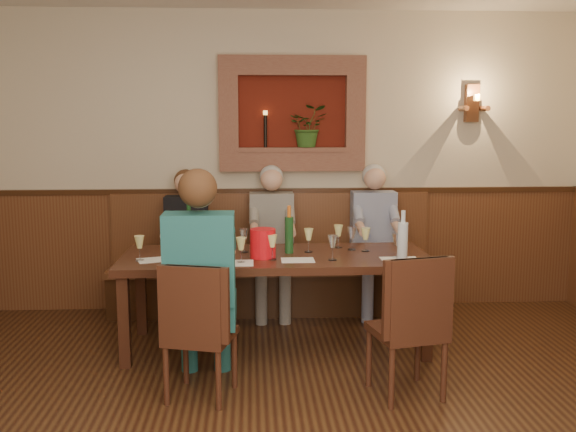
# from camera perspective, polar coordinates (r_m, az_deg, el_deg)

# --- Properties ---
(room_shell) EXTENTS (6.04, 6.04, 2.82)m
(room_shell) POSITION_cam_1_polar(r_m,az_deg,el_deg) (3.08, 0.21, 10.05)
(room_shell) COLOR beige
(room_shell) RESTS_ON ground
(wainscoting) EXTENTS (6.02, 6.02, 1.15)m
(wainscoting) POSITION_cam_1_polar(r_m,az_deg,el_deg) (3.32, 0.19, -13.02)
(wainscoting) COLOR #582E19
(wainscoting) RESTS_ON ground
(wall_niche) EXTENTS (1.36, 0.30, 1.06)m
(wall_niche) POSITION_cam_1_polar(r_m,az_deg,el_deg) (6.04, 0.77, 8.64)
(wall_niche) COLOR #5A170C
(wall_niche) RESTS_ON ground
(wall_sconce) EXTENTS (0.25, 0.20, 0.35)m
(wall_sconce) POSITION_cam_1_polar(r_m,az_deg,el_deg) (6.36, 16.08, 9.55)
(wall_sconce) COLOR #582E19
(wall_sconce) RESTS_ON ground
(dining_table) EXTENTS (2.40, 0.90, 0.75)m
(dining_table) POSITION_cam_1_polar(r_m,az_deg,el_deg) (5.06, -1.10, -4.30)
(dining_table) COLOR #3A1C11
(dining_table) RESTS_ON ground
(bench) EXTENTS (3.00, 0.45, 1.11)m
(bench) POSITION_cam_1_polar(r_m,az_deg,el_deg) (6.06, -1.44, -5.48)
(bench) COLOR #381E0F
(bench) RESTS_ON ground
(chair_near_left) EXTENTS (0.50, 0.50, 0.92)m
(chair_near_left) POSITION_cam_1_polar(r_m,az_deg,el_deg) (4.32, -7.82, -12.40)
(chair_near_left) COLOR #3A1C11
(chair_near_left) RESTS_ON ground
(chair_near_right) EXTENTS (0.51, 0.51, 0.96)m
(chair_near_right) POSITION_cam_1_polar(r_m,az_deg,el_deg) (4.37, 10.53, -12.01)
(chair_near_right) COLOR #3A1C11
(chair_near_right) RESTS_ON ground
(person_bench_left) EXTENTS (0.39, 0.48, 1.35)m
(person_bench_left) POSITION_cam_1_polar(r_m,az_deg,el_deg) (5.93, -9.02, -3.64)
(person_bench_left) COLOR black
(person_bench_left) RESTS_ON ground
(person_bench_mid) EXTENTS (0.40, 0.49, 1.39)m
(person_bench_mid) POSITION_cam_1_polar(r_m,az_deg,el_deg) (5.90, -1.43, -3.44)
(person_bench_mid) COLOR #55514D
(person_bench_mid) RESTS_ON ground
(person_bench_right) EXTENTS (0.41, 0.50, 1.39)m
(person_bench_right) POSITION_cam_1_polar(r_m,az_deg,el_deg) (6.01, 7.68, -3.27)
(person_bench_right) COLOR navy
(person_bench_right) RESTS_ON ground
(person_chair_front) EXTENTS (0.45, 0.56, 1.50)m
(person_chair_front) POSITION_cam_1_polar(r_m,az_deg,el_deg) (4.33, -7.71, -7.31)
(person_chair_front) COLOR navy
(person_chair_front) RESTS_ON ground
(spittoon_bucket) EXTENTS (0.23, 0.23, 0.22)m
(spittoon_bucket) POSITION_cam_1_polar(r_m,az_deg,el_deg) (4.93, -2.25, -2.43)
(spittoon_bucket) COLOR red
(spittoon_bucket) RESTS_ON dining_table
(wine_bottle_green_a) EXTENTS (0.09, 0.09, 0.38)m
(wine_bottle_green_a) POSITION_cam_1_polar(r_m,az_deg,el_deg) (5.08, 0.10, -1.59)
(wine_bottle_green_a) COLOR #19471E
(wine_bottle_green_a) RESTS_ON dining_table
(wine_bottle_green_b) EXTENTS (0.10, 0.10, 0.40)m
(wine_bottle_green_b) POSITION_cam_1_polar(r_m,az_deg,el_deg) (5.09, -8.77, -1.54)
(wine_bottle_green_b) COLOR #19471E
(wine_bottle_green_b) RESTS_ON dining_table
(water_bottle) EXTENTS (0.09, 0.09, 0.40)m
(water_bottle) POSITION_cam_1_polar(r_m,az_deg,el_deg) (4.77, 10.15, -2.31)
(water_bottle) COLOR silver
(water_bottle) RESTS_ON dining_table
(tasting_sheet_a) EXTENTS (0.31, 0.26, 0.00)m
(tasting_sheet_a) POSITION_cam_1_polar(r_m,az_deg,el_deg) (4.97, -11.70, -3.83)
(tasting_sheet_a) COLOR white
(tasting_sheet_a) RESTS_ON dining_table
(tasting_sheet_b) EXTENTS (0.25, 0.18, 0.00)m
(tasting_sheet_b) POSITION_cam_1_polar(r_m,az_deg,el_deg) (4.85, 0.87, -3.94)
(tasting_sheet_b) COLOR white
(tasting_sheet_b) RESTS_ON dining_table
(tasting_sheet_c) EXTENTS (0.29, 0.21, 0.00)m
(tasting_sheet_c) POSITION_cam_1_polar(r_m,az_deg,el_deg) (4.94, 9.93, -3.84)
(tasting_sheet_c) COLOR white
(tasting_sheet_c) RESTS_ON dining_table
(tasting_sheet_d) EXTENTS (0.30, 0.21, 0.00)m
(tasting_sheet_d) POSITION_cam_1_polar(r_m,az_deg,el_deg) (4.77, -4.87, -4.20)
(tasting_sheet_d) COLOR white
(tasting_sheet_d) RESTS_ON dining_table
(wine_glass_0) EXTENTS (0.08, 0.08, 0.19)m
(wine_glass_0) POSITION_cam_1_polar(r_m,az_deg,el_deg) (4.95, -13.06, -2.81)
(wine_glass_0) COLOR #F3F291
(wine_glass_0) RESTS_ON dining_table
(wine_glass_1) EXTENTS (0.08, 0.08, 0.19)m
(wine_glass_1) POSITION_cam_1_polar(r_m,az_deg,el_deg) (5.10, -9.73, -2.36)
(wine_glass_1) COLOR white
(wine_glass_1) RESTS_ON dining_table
(wine_glass_2) EXTENTS (0.08, 0.08, 0.19)m
(wine_glass_2) POSITION_cam_1_polar(r_m,az_deg,el_deg) (4.85, -7.17, -2.88)
(wine_glass_2) COLOR #F3F291
(wine_glass_2) RESTS_ON dining_table
(wine_glass_3) EXTENTS (0.08, 0.08, 0.19)m
(wine_glass_3) POSITION_cam_1_polar(r_m,az_deg,el_deg) (5.13, -3.94, -2.19)
(wine_glass_3) COLOR white
(wine_glass_3) RESTS_ON dining_table
(wine_glass_4) EXTENTS (0.08, 0.08, 0.19)m
(wine_glass_4) POSITION_cam_1_polar(r_m,az_deg,el_deg) (4.86, -1.41, -2.78)
(wine_glass_4) COLOR #F3F291
(wine_glass_4) RESTS_ON dining_table
(wine_glass_5) EXTENTS (0.08, 0.08, 0.19)m
(wine_glass_5) POSITION_cam_1_polar(r_m,az_deg,el_deg) (5.13, 1.84, -2.17)
(wine_glass_5) COLOR #F3F291
(wine_glass_5) RESTS_ON dining_table
(wine_glass_6) EXTENTS (0.08, 0.08, 0.19)m
(wine_glass_6) POSITION_cam_1_polar(r_m,az_deg,el_deg) (4.85, 3.99, -2.83)
(wine_glass_6) COLOR white
(wine_glass_6) RESTS_ON dining_table
(wine_glass_7) EXTENTS (0.08, 0.08, 0.19)m
(wine_glass_7) POSITION_cam_1_polar(r_m,az_deg,el_deg) (5.20, 6.90, -2.09)
(wine_glass_7) COLOR #F3F291
(wine_glass_7) RESTS_ON dining_table
(wine_glass_8) EXTENTS (0.08, 0.08, 0.19)m
(wine_glass_8) POSITION_cam_1_polar(r_m,az_deg,el_deg) (4.99, 9.63, -2.61)
(wine_glass_8) COLOR white
(wine_glass_8) RESTS_ON dining_table
(wine_glass_9) EXTENTS (0.08, 0.08, 0.19)m
(wine_glass_9) POSITION_cam_1_polar(r_m,az_deg,el_deg) (4.77, -4.20, -3.04)
(wine_glass_9) COLOR #F3F291
(wine_glass_9) RESTS_ON dining_table
(wine_glass_10) EXTENTS (0.08, 0.08, 0.19)m
(wine_glass_10) POSITION_cam_1_polar(r_m,az_deg,el_deg) (5.32, 4.50, -1.81)
(wine_glass_10) COLOR #F3F291
(wine_glass_10) RESTS_ON dining_table
(wine_glass_11) EXTENTS (0.08, 0.08, 0.19)m
(wine_glass_11) POSITION_cam_1_polar(r_m,az_deg,el_deg) (5.24, 5.71, -1.99)
(wine_glass_11) COLOR white
(wine_glass_11) RESTS_ON dining_table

